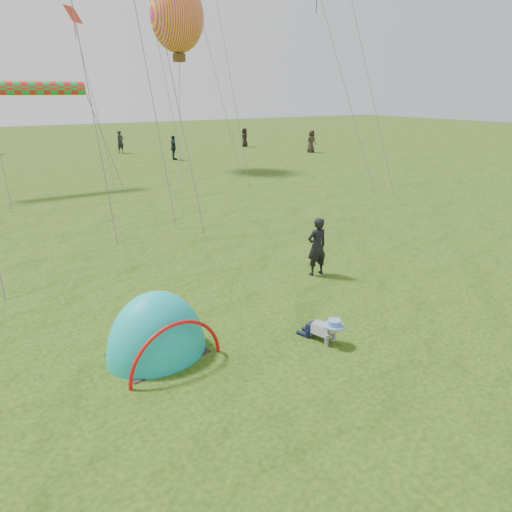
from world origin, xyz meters
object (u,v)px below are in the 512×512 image
crawling_toddler (325,329)px  balloon_kite (177,21)px  popup_tent (158,353)px  standing_adult (317,247)px

crawling_toddler → balloon_kite: (6.55, 21.59, 8.19)m
balloon_kite → popup_tent: bearing=-115.0°
popup_tent → standing_adult: 5.24m
popup_tent → balloon_kite: 23.92m
crawling_toddler → standing_adult: 3.51m
popup_tent → standing_adult: size_ratio=1.57×
standing_adult → popup_tent: bearing=20.8°
crawling_toddler → popup_tent: popup_tent is taller
crawling_toddler → balloon_kite: bearing=55.2°
standing_adult → balloon_kite: size_ratio=0.35×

